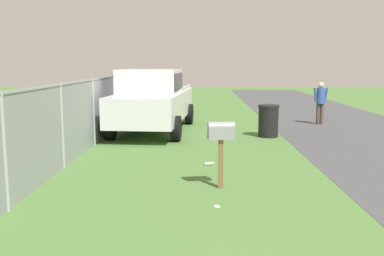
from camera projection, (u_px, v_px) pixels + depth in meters
The scene contains 7 objects.
mailbox at pixel (221, 135), 7.87m from camera, with size 0.28×0.51×1.24m.
pickup_truck at pixel (153, 99), 14.35m from camera, with size 5.71×2.60×2.09m.
trash_bin at pixel (268, 121), 13.48m from camera, with size 0.65×0.65×1.00m.
pedestrian at pixel (320, 100), 16.19m from camera, with size 0.30×0.57×1.59m.
fence_section at pixel (80, 115), 10.74m from camera, with size 19.58×0.07×1.87m.
litter_wrapper_by_mailbox at pixel (217, 206), 6.97m from camera, with size 0.12×0.08×0.01m, color silver.
litter_bottle_midfield_a at pixel (209, 164), 9.79m from camera, with size 0.07×0.07×0.22m, color #B2D8BF.
Camera 1 is at (-1.33, 0.14, 2.29)m, focal length 40.45 mm.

